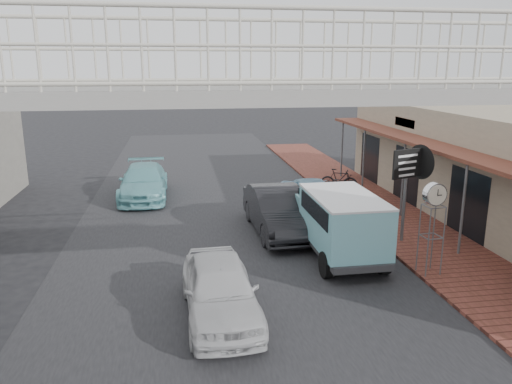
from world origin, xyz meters
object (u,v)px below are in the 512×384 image
object	(u,v)px
dark_sedan	(278,211)
motorcycle_far	(339,180)
white_hatchback	(220,289)
angkot_far	(144,182)
street_clock	(434,199)
motorcycle_near	(340,183)
angkot_van	(341,217)
arrow_sign	(425,162)
angkot_curb	(309,192)

from	to	relation	value
dark_sedan	motorcycle_far	size ratio (longest dim) A/B	2.86
motorcycle_far	white_hatchback	bearing A→B (deg)	173.58
white_hatchback	motorcycle_far	bearing A→B (deg)	57.62
angkot_far	street_clock	distance (m)	12.80
white_hatchback	motorcycle_near	world-z (taller)	white_hatchback
angkot_far	motorcycle_far	bearing A→B (deg)	-2.78
dark_sedan	street_clock	size ratio (longest dim) A/B	1.87
angkot_van	street_clock	distance (m)	2.74
white_hatchback	motorcycle_far	distance (m)	12.41
white_hatchback	arrow_sign	bearing A→B (deg)	29.25
motorcycle_far	motorcycle_near	bearing A→B (deg)	-166.18
motorcycle_near	motorcycle_far	xyz separation A→B (m)	(0.07, 0.37, 0.08)
angkot_far	angkot_curb	bearing A→B (deg)	-19.90
white_hatchback	angkot_van	distance (m)	4.93
arrow_sign	angkot_curb	bearing A→B (deg)	99.19
white_hatchback	angkot_curb	world-z (taller)	white_hatchback
angkot_curb	angkot_far	distance (m)	7.16
angkot_curb	dark_sedan	bearing A→B (deg)	61.24
angkot_far	white_hatchback	bearing A→B (deg)	-77.81
angkot_curb	angkot_van	size ratio (longest dim) A/B	1.05
dark_sedan	arrow_sign	world-z (taller)	arrow_sign
dark_sedan	motorcycle_far	xyz separation A→B (m)	(3.84, 5.02, -0.18)
motorcycle_far	arrow_sign	bearing A→B (deg)	-150.36
angkot_far	angkot_van	xyz separation A→B (m)	(6.15, -8.11, 0.56)
dark_sedan	angkot_van	distance (m)	2.97
angkot_far	motorcycle_near	bearing A→B (deg)	-5.24
motorcycle_near	angkot_far	bearing A→B (deg)	79.50
angkot_van	motorcycle_far	world-z (taller)	angkot_van
motorcycle_near	street_clock	distance (m)	9.10
street_clock	angkot_van	bearing A→B (deg)	133.54
white_hatchback	arrow_sign	distance (m)	8.32
angkot_van	angkot_far	bearing A→B (deg)	126.82
angkot_van	street_clock	size ratio (longest dim) A/B	1.62
dark_sedan	angkot_curb	bearing A→B (deg)	55.66
angkot_curb	angkot_far	bearing A→B (deg)	-16.97
dark_sedan	arrow_sign	bearing A→B (deg)	-20.64
street_clock	angkot_far	bearing A→B (deg)	123.57
angkot_van	motorcycle_near	size ratio (longest dim) A/B	2.56
dark_sedan	angkot_van	xyz separation A→B (m)	(1.34, -2.60, 0.49)
white_hatchback	motorcycle_far	world-z (taller)	white_hatchback
angkot_curb	street_clock	distance (m)	7.60
street_clock	arrow_sign	size ratio (longest dim) A/B	0.81
angkot_far	motorcycle_near	world-z (taller)	angkot_far
white_hatchback	street_clock	size ratio (longest dim) A/B	1.59
motorcycle_far	street_clock	distance (m)	9.45
angkot_far	street_clock	size ratio (longest dim) A/B	1.92
dark_sedan	arrow_sign	size ratio (longest dim) A/B	1.53
dark_sedan	angkot_van	world-z (taller)	angkot_van
motorcycle_far	arrow_sign	size ratio (longest dim) A/B	0.53
white_hatchback	angkot_van	world-z (taller)	angkot_van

